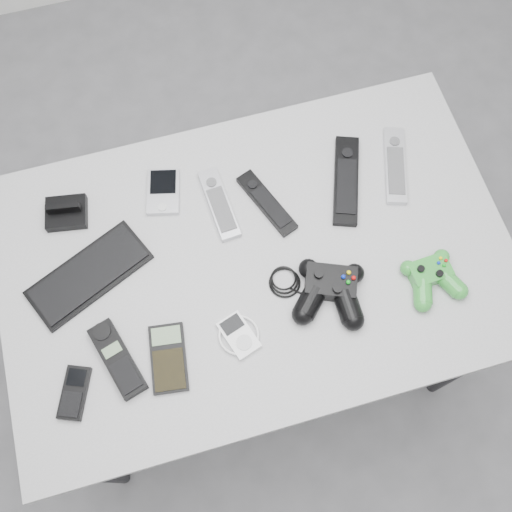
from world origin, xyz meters
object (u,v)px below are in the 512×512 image
object	(u,v)px
remote_silver_b	(395,165)
remote_black_b	(346,180)
remote_black_a	(267,203)
mp3_player	(239,335)
mobile_phone	(74,393)
calculator	(168,358)
desk	(256,269)
pda_keyboard	(89,275)
cordless_handset	(117,359)
remote_silver_a	(219,204)
controller_green	(432,276)
controller_black	(330,289)
pda	(163,192)

from	to	relation	value
remote_silver_b	remote_black_b	bearing A→B (deg)	-158.58
remote_black_a	mp3_player	distance (m)	0.33
mobile_phone	calculator	distance (m)	0.21
desk	remote_black_b	bearing A→B (deg)	26.30
calculator	remote_silver_b	bearing A→B (deg)	33.76
remote_silver_b	pda_keyboard	bearing A→B (deg)	-156.16
pda_keyboard	cordless_handset	distance (m)	0.21
mp3_player	remote_silver_a	bearing A→B (deg)	64.92
mp3_player	desk	bearing A→B (deg)	44.67
pda_keyboard	calculator	world-z (taller)	pda_keyboard
remote_silver_b	controller_green	world-z (taller)	controller_green
remote_silver_b	calculator	distance (m)	0.71
mobile_phone	calculator	world-z (taller)	mobile_phone
desk	remote_black_b	size ratio (longest dim) A/B	4.99
calculator	controller_black	size ratio (longest dim) A/B	0.55
remote_silver_b	mp3_player	world-z (taller)	remote_silver_b
remote_black_b	controller_green	size ratio (longest dim) A/B	1.73
pda_keyboard	controller_black	size ratio (longest dim) A/B	1.03
remote_silver_b	calculator	size ratio (longest dim) A/B	1.39
mp3_player	controller_black	xyz separation A→B (m)	(0.22, 0.04, 0.02)
cordless_handset	calculator	xyz separation A→B (m)	(0.11, -0.03, -0.01)
calculator	pda_keyboard	bearing A→B (deg)	126.85
remote_silver_a	calculator	size ratio (longest dim) A/B	1.26
remote_black_b	controller_green	distance (m)	0.31
desk	pda_keyboard	bearing A→B (deg)	170.59
remote_silver_b	controller_black	size ratio (longest dim) A/B	0.77
cordless_handset	desk	bearing A→B (deg)	6.06
remote_black_b	calculator	distance (m)	0.59
pda	controller_green	size ratio (longest dim) A/B	0.86
remote_black_b	cordless_handset	world-z (taller)	cordless_handset
remote_black_a	mobile_phone	xyz separation A→B (m)	(-0.52, -0.32, 0.00)
pda_keyboard	cordless_handset	world-z (taller)	cordless_handset
mobile_phone	controller_black	size ratio (longest dim) A/B	0.41
remote_silver_a	controller_green	bearing A→B (deg)	-40.97
remote_black_a	remote_black_b	bearing A→B (deg)	-19.69
calculator	mp3_player	distance (m)	0.16
mp3_player	controller_green	size ratio (longest dim) A/B	0.71
remote_black_b	controller_black	bearing A→B (deg)	-96.21
pda	remote_black_a	bearing A→B (deg)	-8.75
pda_keyboard	remote_silver_b	bearing A→B (deg)	-18.55
pda	mobile_phone	size ratio (longest dim) A/B	1.05
remote_silver_a	remote_silver_b	xyz separation A→B (m)	(0.44, -0.02, 0.00)
pda_keyboard	desk	bearing A→B (deg)	-33.58
mobile_phone	cordless_handset	distance (m)	0.11
calculator	remote_black_b	bearing A→B (deg)	38.59
controller_black	remote_black_b	bearing A→B (deg)	85.88
remote_silver_b	controller_green	bearing A→B (deg)	-76.70
remote_black_b	desk	bearing A→B (deg)	-133.42
remote_silver_a	mobile_phone	size ratio (longest dim) A/B	1.68
mp3_player	pda_keyboard	bearing A→B (deg)	123.60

